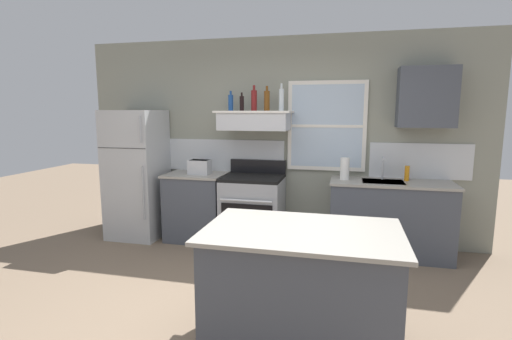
{
  "coord_description": "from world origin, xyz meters",
  "views": [
    {
      "loc": [
        0.92,
        -2.82,
        1.75
      ],
      "look_at": [
        -0.05,
        1.2,
        1.1
      ],
      "focal_mm": 26.69,
      "sensor_mm": 36.0,
      "label": 1
    }
  ],
  "objects_px": {
    "toaster": "(200,167)",
    "bottle_blue_liqueur": "(231,102)",
    "refrigerator": "(137,174)",
    "dish_soap_bottle": "(407,173)",
    "bottle_balsamic_dark": "(242,103)",
    "bottle_clear_tall": "(281,99)",
    "kitchen_island": "(301,289)",
    "bottle_red_label_wine": "(254,100)",
    "paper_towel_roll": "(345,169)",
    "bottle_amber_wine": "(267,100)",
    "stove_range": "(253,210)"
  },
  "relations": [
    {
      "from": "bottle_blue_liqueur",
      "to": "bottle_clear_tall",
      "type": "bearing_deg",
      "value": -1.09
    },
    {
      "from": "bottle_red_label_wine",
      "to": "refrigerator",
      "type": "bearing_deg",
      "value": -175.74
    },
    {
      "from": "stove_range",
      "to": "bottle_blue_liqueur",
      "type": "relative_size",
      "value": 4.25
    },
    {
      "from": "toaster",
      "to": "bottle_balsamic_dark",
      "type": "relative_size",
      "value": 1.29
    },
    {
      "from": "refrigerator",
      "to": "toaster",
      "type": "height_order",
      "value": "refrigerator"
    },
    {
      "from": "bottle_red_label_wine",
      "to": "dish_soap_bottle",
      "type": "height_order",
      "value": "bottle_red_label_wine"
    },
    {
      "from": "bottle_amber_wine",
      "to": "dish_soap_bottle",
      "type": "height_order",
      "value": "bottle_amber_wine"
    },
    {
      "from": "stove_range",
      "to": "bottle_clear_tall",
      "type": "distance_m",
      "value": 1.47
    },
    {
      "from": "bottle_amber_wine",
      "to": "dish_soap_bottle",
      "type": "bearing_deg",
      "value": 0.91
    },
    {
      "from": "bottle_red_label_wine",
      "to": "kitchen_island",
      "type": "relative_size",
      "value": 0.23
    },
    {
      "from": "bottle_red_label_wine",
      "to": "paper_towel_roll",
      "type": "distance_m",
      "value": 1.43
    },
    {
      "from": "toaster",
      "to": "bottle_blue_liqueur",
      "type": "bearing_deg",
      "value": 20.25
    },
    {
      "from": "bottle_blue_liqueur",
      "to": "bottle_amber_wine",
      "type": "relative_size",
      "value": 0.83
    },
    {
      "from": "kitchen_island",
      "to": "bottle_red_label_wine",
      "type": "bearing_deg",
      "value": 112.25
    },
    {
      "from": "toaster",
      "to": "bottle_clear_tall",
      "type": "distance_m",
      "value": 1.39
    },
    {
      "from": "bottle_blue_liqueur",
      "to": "paper_towel_roll",
      "type": "height_order",
      "value": "bottle_blue_liqueur"
    },
    {
      "from": "refrigerator",
      "to": "bottle_clear_tall",
      "type": "bearing_deg",
      "value": 4.59
    },
    {
      "from": "stove_range",
      "to": "paper_towel_roll",
      "type": "distance_m",
      "value": 1.29
    },
    {
      "from": "paper_towel_roll",
      "to": "dish_soap_bottle",
      "type": "relative_size",
      "value": 1.5
    },
    {
      "from": "bottle_clear_tall",
      "to": "dish_soap_bottle",
      "type": "xyz_separation_m",
      "value": [
        1.54,
        0.0,
        -0.89
      ]
    },
    {
      "from": "toaster",
      "to": "bottle_blue_liqueur",
      "type": "xyz_separation_m",
      "value": [
        0.39,
        0.15,
        0.84
      ]
    },
    {
      "from": "refrigerator",
      "to": "dish_soap_bottle",
      "type": "bearing_deg",
      "value": 2.6
    },
    {
      "from": "bottle_balsamic_dark",
      "to": "bottle_blue_liqueur",
      "type": "bearing_deg",
      "value": 158.65
    },
    {
      "from": "refrigerator",
      "to": "kitchen_island",
      "type": "relative_size",
      "value": 1.25
    },
    {
      "from": "bottle_balsamic_dark",
      "to": "refrigerator",
      "type": "bearing_deg",
      "value": -175.89
    },
    {
      "from": "bottle_clear_tall",
      "to": "kitchen_island",
      "type": "bearing_deg",
      "value": -76.23
    },
    {
      "from": "bottle_balsamic_dark",
      "to": "bottle_clear_tall",
      "type": "xyz_separation_m",
      "value": [
        0.5,
        0.05,
        0.05
      ]
    },
    {
      "from": "toaster",
      "to": "dish_soap_bottle",
      "type": "height_order",
      "value": "toaster"
    },
    {
      "from": "refrigerator",
      "to": "kitchen_island",
      "type": "bearing_deg",
      "value": -38.98
    },
    {
      "from": "refrigerator",
      "to": "bottle_balsamic_dark",
      "type": "xyz_separation_m",
      "value": [
        1.48,
        0.11,
        0.97
      ]
    },
    {
      "from": "bottle_amber_wine",
      "to": "kitchen_island",
      "type": "height_order",
      "value": "bottle_amber_wine"
    },
    {
      "from": "toaster",
      "to": "bottle_clear_tall",
      "type": "xyz_separation_m",
      "value": [
        1.07,
        0.13,
        0.88
      ]
    },
    {
      "from": "toaster",
      "to": "paper_towel_roll",
      "type": "height_order",
      "value": "paper_towel_roll"
    },
    {
      "from": "bottle_clear_tall",
      "to": "toaster",
      "type": "bearing_deg",
      "value": -172.92
    },
    {
      "from": "toaster",
      "to": "bottle_amber_wine",
      "type": "height_order",
      "value": "bottle_amber_wine"
    },
    {
      "from": "bottle_blue_liqueur",
      "to": "kitchen_island",
      "type": "xyz_separation_m",
      "value": [
        1.21,
        -2.22,
        -1.4
      ]
    },
    {
      "from": "refrigerator",
      "to": "dish_soap_bottle",
      "type": "xyz_separation_m",
      "value": [
        3.53,
        0.16,
        0.12
      ]
    },
    {
      "from": "bottle_balsamic_dark",
      "to": "kitchen_island",
      "type": "bearing_deg",
      "value": -64.1
    },
    {
      "from": "bottle_red_label_wine",
      "to": "bottle_clear_tall",
      "type": "bearing_deg",
      "value": 6.14
    },
    {
      "from": "bottle_clear_tall",
      "to": "paper_towel_roll",
      "type": "height_order",
      "value": "bottle_clear_tall"
    },
    {
      "from": "bottle_clear_tall",
      "to": "bottle_balsamic_dark",
      "type": "bearing_deg",
      "value": -174.0
    },
    {
      "from": "stove_range",
      "to": "bottle_balsamic_dark",
      "type": "bearing_deg",
      "value": 153.46
    },
    {
      "from": "stove_range",
      "to": "bottle_balsamic_dark",
      "type": "relative_size",
      "value": 4.72
    },
    {
      "from": "bottle_balsamic_dark",
      "to": "bottle_red_label_wine",
      "type": "bearing_deg",
      "value": 5.68
    },
    {
      "from": "bottle_amber_wine",
      "to": "paper_towel_roll",
      "type": "bearing_deg",
      "value": -4.18
    },
    {
      "from": "bottle_balsamic_dark",
      "to": "kitchen_island",
      "type": "height_order",
      "value": "bottle_balsamic_dark"
    },
    {
      "from": "bottle_red_label_wine",
      "to": "kitchen_island",
      "type": "xyz_separation_m",
      "value": [
        0.89,
        -2.17,
        -1.42
      ]
    },
    {
      "from": "bottle_balsamic_dark",
      "to": "stove_range",
      "type": "bearing_deg",
      "value": -26.54
    },
    {
      "from": "dish_soap_bottle",
      "to": "kitchen_island",
      "type": "bearing_deg",
      "value": -114.45
    },
    {
      "from": "refrigerator",
      "to": "bottle_clear_tall",
      "type": "xyz_separation_m",
      "value": [
        1.99,
        0.16,
        1.01
      ]
    }
  ]
}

